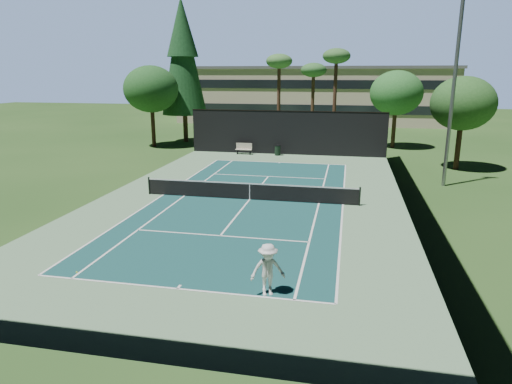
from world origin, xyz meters
TOP-DOWN VIEW (x-y plane):
  - ground at (0.00, 0.00)m, footprint 160.00×160.00m
  - apron_slab at (0.00, 0.00)m, footprint 18.00×32.00m
  - court_surface at (0.00, 0.00)m, footprint 10.97×23.77m
  - court_lines at (0.00, 0.00)m, footprint 11.07×23.87m
  - tennis_net at (0.00, 0.00)m, footprint 12.90×0.10m
  - fence at (0.00, 0.06)m, footprint 18.04×32.05m
  - player at (3.17, -11.65)m, footprint 1.36×1.07m
  - tennis_ball_a at (-4.21, -11.39)m, footprint 0.07×0.07m
  - tennis_ball_b at (-2.81, 3.69)m, footprint 0.06×0.06m
  - tennis_ball_c at (2.76, 2.30)m, footprint 0.07×0.07m
  - tennis_ball_d at (-3.28, 2.52)m, footprint 0.08×0.08m
  - park_bench at (-3.90, 15.37)m, footprint 1.50×0.45m
  - trash_bin at (-0.71, 15.31)m, footprint 0.56×0.56m
  - pine_tree at (-12.00, 22.00)m, footprint 4.80×4.80m
  - palm_a at (-2.00, 24.00)m, footprint 2.80×2.80m
  - palm_b at (1.50, 26.00)m, footprint 2.80×2.80m
  - palm_c at (4.00, 23.00)m, footprint 2.80×2.80m
  - decid_tree_a at (10.00, 22.00)m, footprint 5.12×5.12m
  - decid_tree_b at (14.00, 12.00)m, footprint 4.80×4.80m
  - decid_tree_c at (-14.00, 18.00)m, footprint 5.44×5.44m
  - campus_building at (0.00, 45.98)m, footprint 40.50×12.50m
  - light_pole at (12.00, 6.00)m, footprint 0.90×0.25m

SIDE VIEW (x-z plane):
  - ground at x=0.00m, z-range 0.00..0.00m
  - apron_slab at x=0.00m, z-range 0.00..0.01m
  - court_surface at x=0.00m, z-range 0.01..0.02m
  - court_lines at x=0.00m, z-range 0.02..0.02m
  - tennis_ball_b at x=-2.81m, z-range 0.00..0.06m
  - tennis_ball_c at x=2.76m, z-range 0.00..0.07m
  - tennis_ball_a at x=-4.21m, z-range 0.00..0.07m
  - tennis_ball_d at x=-3.28m, z-range 0.00..0.08m
  - trash_bin at x=-0.71m, z-range 0.01..0.95m
  - park_bench at x=-3.90m, z-range 0.03..1.06m
  - tennis_net at x=0.00m, z-range 0.01..1.11m
  - player at x=3.17m, z-range 0.00..1.84m
  - fence at x=0.00m, z-range -0.01..4.02m
  - campus_building at x=0.00m, z-range 0.06..8.36m
  - decid_tree_b at x=14.00m, z-range 1.51..8.65m
  - decid_tree_a at x=10.00m, z-range 1.61..9.23m
  - decid_tree_c at x=-14.00m, z-range 1.72..9.81m
  - light_pole at x=12.00m, z-range 0.35..12.57m
  - palm_b at x=1.50m, z-range 3.15..11.57m
  - palm_a at x=-2.00m, z-range 3.53..12.85m
  - palm_c at x=4.00m, z-range 3.72..13.49m
  - pine_tree at x=-12.00m, z-range 2.05..17.05m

